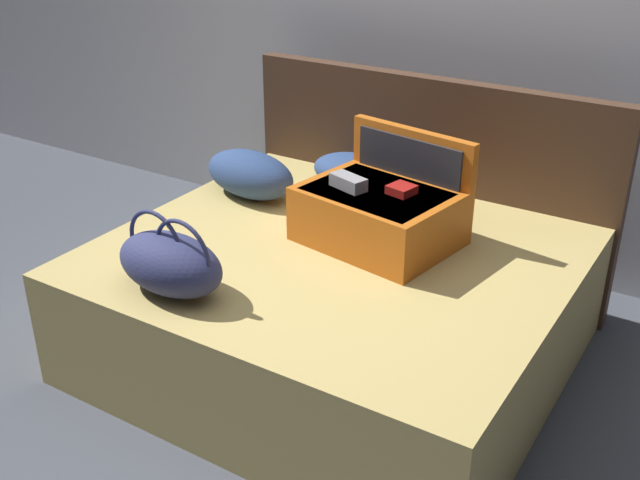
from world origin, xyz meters
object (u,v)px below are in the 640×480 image
Objects in this scene: pillow_near_headboard at (250,174)px; bed at (335,304)px; pillow_center_head at (358,173)px; hard_case_large at (380,210)px; duffel_bag at (170,263)px.

bed is at bearing -24.04° from pillow_near_headboard.
pillow_near_headboard is at bearing -139.58° from pillow_center_head.
pillow_near_headboard reaches higher than pillow_center_head.
hard_case_large is 1.37× the size of pillow_center_head.
bed is 0.77m from duffel_bag.
duffel_bag is 1.21m from pillow_center_head.
pillow_center_head is at bearing 40.42° from pillow_near_headboard.
pillow_near_headboard is (-0.64, 0.29, 0.36)m from bed.
hard_case_large is at bearing 59.72° from duffel_bag.
pillow_center_head is (0.39, 0.33, -0.02)m from pillow_near_headboard.
hard_case_large is at bearing -8.25° from pillow_near_headboard.
duffel_bag is at bearing -71.33° from pillow_near_headboard.
duffel_bag reaches higher than bed.
pillow_near_headboard is at bearing -178.80° from hard_case_large.
hard_case_large is 1.35× the size of pillow_near_headboard.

